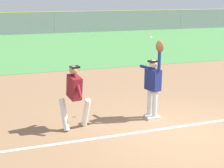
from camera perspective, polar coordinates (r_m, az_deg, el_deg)
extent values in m
plane|color=#936D4C|center=(8.72, 11.56, -8.29)|extent=(72.06, 72.06, 0.00)
cube|color=#4C8C47|center=(22.98, -7.28, 6.73)|extent=(51.19, 15.30, 0.01)
cube|color=white|center=(7.96, -17.78, -11.12)|extent=(12.00, 0.35, 0.01)
cube|color=white|center=(9.53, 7.03, -5.72)|extent=(0.39, 0.39, 0.08)
cylinder|color=silver|center=(9.48, 6.65, -3.35)|extent=(0.19, 0.19, 0.85)
cylinder|color=silver|center=(9.34, 7.48, -3.67)|extent=(0.19, 0.19, 0.85)
cube|color=navy|center=(9.20, 7.22, 0.76)|extent=(0.39, 0.50, 0.60)
sphere|color=#DBAD84|center=(9.10, 7.31, 3.54)|extent=(0.29, 0.29, 0.23)
cube|color=black|center=(9.06, 7.18, 3.98)|extent=(0.27, 0.26, 0.05)
cylinder|color=navy|center=(8.91, 8.31, 4.26)|extent=(0.11, 0.11, 0.62)
cylinder|color=navy|center=(9.29, 6.35, 2.84)|extent=(0.28, 0.62, 0.09)
ellipsoid|color=brown|center=(8.85, 8.41, 6.55)|extent=(0.22, 0.31, 0.32)
cylinder|color=white|center=(8.71, -4.59, -5.02)|extent=(0.24, 0.45, 0.85)
cylinder|color=white|center=(8.64, -8.41, -5.32)|extent=(0.24, 0.45, 0.85)
cube|color=maroon|center=(8.44, -6.64, -0.57)|extent=(0.37, 0.57, 0.66)
sphere|color=tan|center=(8.33, -6.73, 2.44)|extent=(0.28, 0.28, 0.23)
cube|color=black|center=(8.33, -6.55, 2.97)|extent=(0.26, 0.24, 0.05)
cylinder|color=maroon|center=(8.62, -7.25, 0.32)|extent=(0.18, 0.41, 0.58)
cylinder|color=maroon|center=(8.23, -6.03, -0.38)|extent=(0.18, 0.41, 0.58)
sphere|color=white|center=(9.34, 6.83, 8.13)|extent=(0.07, 0.07, 0.07)
cube|color=#93999E|center=(30.38, -9.99, 10.54)|extent=(51.19, 0.06, 1.90)
cylinder|color=yellow|center=(30.32, -10.07, 12.38)|extent=(51.19, 0.06, 0.06)
cylinder|color=gray|center=(30.38, -9.99, 10.54)|extent=(0.08, 0.08, 1.90)
cylinder|color=gray|center=(34.48, 11.99, 11.01)|extent=(0.08, 0.08, 1.90)
cube|color=tan|center=(33.29, -14.38, 10.07)|extent=(4.54, 2.26, 0.55)
cube|color=#2D333D|center=(33.26, -14.43, 10.88)|extent=(2.34, 1.92, 0.40)
cylinder|color=black|center=(34.48, -12.16, 9.92)|extent=(0.62, 0.27, 0.60)
cylinder|color=black|center=(32.62, -11.55, 9.65)|extent=(0.62, 0.27, 0.60)
cylinder|color=black|center=(34.09, -17.02, 9.53)|extent=(0.62, 0.27, 0.60)
cylinder|color=black|center=(32.21, -16.68, 9.24)|extent=(0.62, 0.27, 0.60)
cube|color=#23389E|center=(33.70, -5.80, 10.53)|extent=(4.55, 2.28, 0.55)
cube|color=#2D333D|center=(33.67, -5.82, 11.33)|extent=(2.35, 1.94, 0.40)
cylinder|color=black|center=(34.86, -3.56, 10.29)|extent=(0.62, 0.27, 0.60)
cylinder|color=black|center=(32.99, -3.05, 10.00)|extent=(0.62, 0.27, 0.60)
cylinder|color=black|center=(34.54, -8.40, 10.10)|extent=(0.62, 0.27, 0.60)
cylinder|color=black|center=(32.65, -8.15, 9.81)|extent=(0.62, 0.27, 0.60)
cube|color=#1E6B33|center=(35.13, 1.85, 10.80)|extent=(4.55, 2.29, 0.55)
cube|color=#2D333D|center=(35.09, 1.86, 11.57)|extent=(2.35, 1.94, 0.40)
cylinder|color=black|center=(36.62, 3.33, 10.54)|extent=(0.62, 0.27, 0.60)
cylinder|color=black|center=(34.93, 4.70, 10.27)|extent=(0.62, 0.27, 0.60)
cylinder|color=black|center=(35.46, -0.97, 10.40)|extent=(0.62, 0.27, 0.60)
cylinder|color=black|center=(33.71, 0.24, 10.14)|extent=(0.62, 0.27, 0.60)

